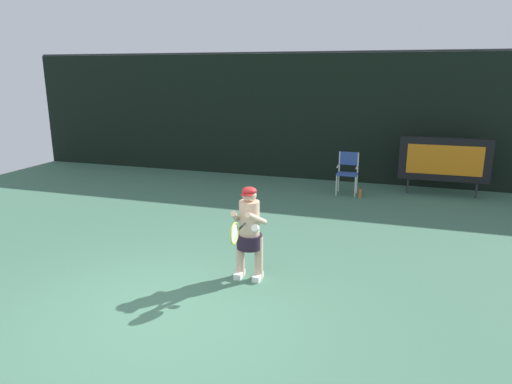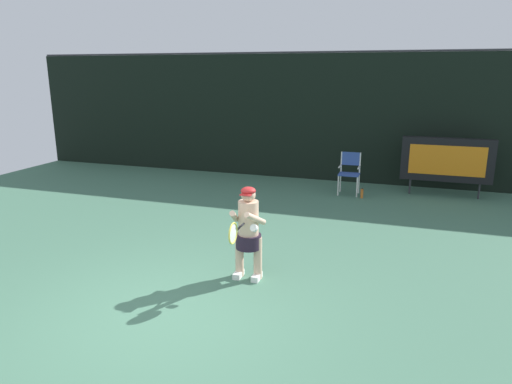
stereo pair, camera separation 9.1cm
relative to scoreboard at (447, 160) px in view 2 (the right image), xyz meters
name	(u,v)px [view 2 (the right image)]	position (x,y,z in m)	size (l,w,h in m)	color
ground	(153,325)	(-3.86, -7.79, -0.96)	(18.00, 22.00, 0.03)	#416C55
backdrop_screen	(305,117)	(-3.86, 0.90, 0.86)	(18.00, 0.12, 3.66)	black
scoreboard	(447,160)	(0.00, 0.00, 0.00)	(2.20, 0.21, 1.50)	black
umpire_chair	(350,171)	(-2.34, -0.52, -0.33)	(0.52, 0.44, 1.08)	white
water_bottle	(362,193)	(-1.96, -0.84, -0.82)	(0.07, 0.07, 0.27)	orange
tennis_player	(248,230)	(-3.16, -6.10, -0.16)	(0.54, 0.61, 1.45)	white
tennis_racket	(234,233)	(-3.16, -6.70, -0.01)	(0.03, 0.60, 0.31)	black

